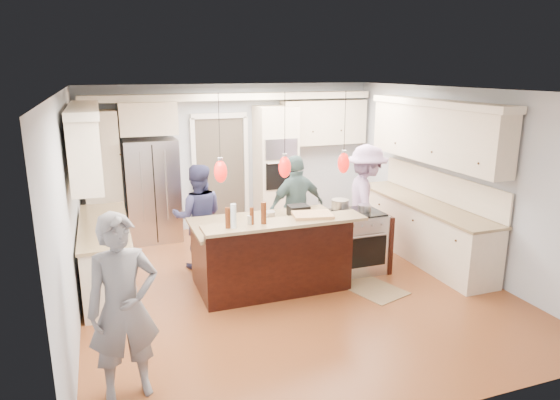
{
  "coord_description": "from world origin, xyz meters",
  "views": [
    {
      "loc": [
        -2.34,
        -6.11,
        2.96
      ],
      "look_at": [
        0.0,
        0.35,
        1.15
      ],
      "focal_mm": 32.0,
      "sensor_mm": 36.0,
      "label": 1
    }
  ],
  "objects_px": {
    "kitchen_island": "(270,252)",
    "island_range": "(357,241)",
    "person_far_left": "(198,217)",
    "person_bar_end": "(123,308)",
    "refrigerator": "(153,190)"
  },
  "relations": [
    {
      "from": "person_far_left",
      "to": "person_bar_end",
      "type": "bearing_deg",
      "value": 78.07
    },
    {
      "from": "island_range",
      "to": "person_bar_end",
      "type": "bearing_deg",
      "value": -150.44
    },
    {
      "from": "kitchen_island",
      "to": "person_far_left",
      "type": "bearing_deg",
      "value": 128.33
    },
    {
      "from": "kitchen_island",
      "to": "island_range",
      "type": "height_order",
      "value": "kitchen_island"
    },
    {
      "from": "person_bar_end",
      "to": "kitchen_island",
      "type": "bearing_deg",
      "value": 36.29
    },
    {
      "from": "kitchen_island",
      "to": "refrigerator",
      "type": "bearing_deg",
      "value": 116.89
    },
    {
      "from": "refrigerator",
      "to": "person_bar_end",
      "type": "xyz_separation_m",
      "value": [
        -0.72,
        -4.44,
        -0.02
      ]
    },
    {
      "from": "person_bar_end",
      "to": "island_range",
      "type": "bearing_deg",
      "value": 23.13
    },
    {
      "from": "kitchen_island",
      "to": "person_bar_end",
      "type": "xyz_separation_m",
      "value": [
        -2.03,
        -1.87,
        0.4
      ]
    },
    {
      "from": "island_range",
      "to": "person_bar_end",
      "type": "height_order",
      "value": "person_bar_end"
    },
    {
      "from": "island_range",
      "to": "person_far_left",
      "type": "relative_size",
      "value": 0.57
    },
    {
      "from": "kitchen_island",
      "to": "person_bar_end",
      "type": "distance_m",
      "value": 2.79
    },
    {
      "from": "island_range",
      "to": "person_bar_end",
      "type": "distance_m",
      "value": 3.97
    },
    {
      "from": "island_range",
      "to": "refrigerator",
      "type": "bearing_deg",
      "value": 137.41
    },
    {
      "from": "island_range",
      "to": "kitchen_island",
      "type": "bearing_deg",
      "value": -176.9
    }
  ]
}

